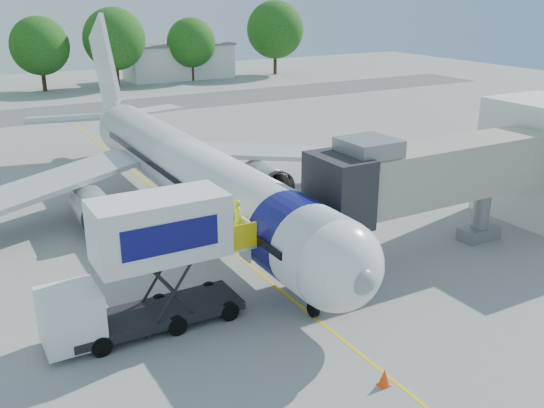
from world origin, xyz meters
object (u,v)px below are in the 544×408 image
aircraft (187,170)px  jet_bridge (423,176)px  catering_hiloader (146,266)px  ground_tug (483,377)px

aircraft → jet_bridge: bearing=-54.3°
catering_hiloader → ground_tug: size_ratio=2.02×
jet_bridge → ground_tug: 12.03m
jet_bridge → catering_hiloader: jet_bridge is taller
aircraft → ground_tug: 21.11m
aircraft → ground_tug: (1.95, -20.91, -2.15)m
aircraft → catering_hiloader: bearing=-119.4°
ground_tug → jet_bridge: bearing=74.5°
catering_hiloader → jet_bridge: bearing=0.0°
aircraft → jet_bridge: 13.77m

